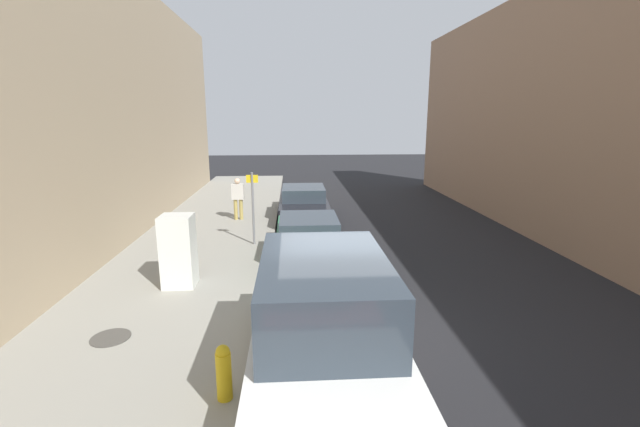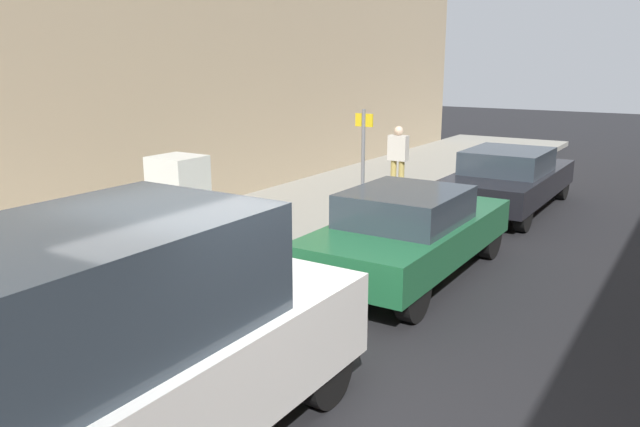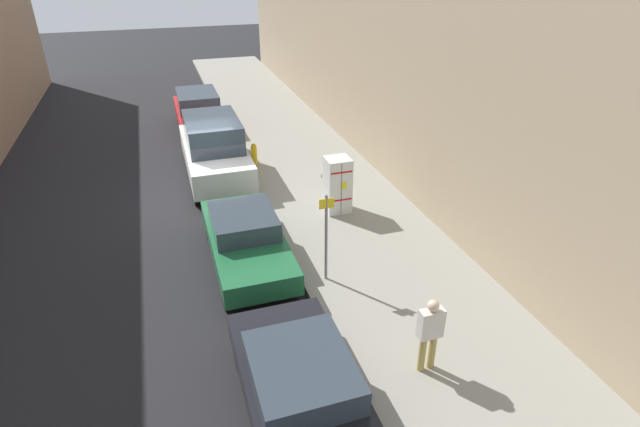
# 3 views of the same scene
# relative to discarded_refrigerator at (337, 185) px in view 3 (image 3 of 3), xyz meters

# --- Properties ---
(ground_plane) EXTENTS (80.00, 80.00, 0.00)m
(ground_plane) POSITION_rel_discarded_refrigerator_xyz_m (3.72, -2.72, -1.03)
(ground_plane) COLOR black
(sidewalk_slab) EXTENTS (4.49, 44.00, 0.17)m
(sidewalk_slab) POSITION_rel_discarded_refrigerator_xyz_m (-0.19, -2.72, -0.94)
(sidewalk_slab) COLOR gray
(sidewalk_slab) RESTS_ON ground
(building_facade_near) EXTENTS (2.43, 39.60, 8.63)m
(building_facade_near) POSITION_rel_discarded_refrigerator_xyz_m (-3.65, -2.72, 3.29)
(building_facade_near) COLOR tan
(building_facade_near) RESTS_ON ground
(discarded_refrigerator) EXTENTS (0.73, 0.71, 1.71)m
(discarded_refrigerator) POSITION_rel_discarded_refrigerator_xyz_m (0.00, 0.00, 0.00)
(discarded_refrigerator) COLOR silver
(discarded_refrigerator) RESTS_ON sidewalk_slab
(manhole_cover) EXTENTS (0.70, 0.70, 0.02)m
(manhole_cover) POSITION_rel_discarded_refrigerator_xyz_m (-0.65, -2.47, -0.85)
(manhole_cover) COLOR #47443F
(manhole_cover) RESTS_ON sidewalk_slab
(street_sign_post) EXTENTS (0.36, 0.07, 2.28)m
(street_sign_post) POSITION_rel_discarded_refrigerator_xyz_m (1.47, 3.29, 0.43)
(street_sign_post) COLOR slate
(street_sign_post) RESTS_ON sidewalk_slab
(fire_hydrant) EXTENTS (0.22, 0.22, 0.84)m
(fire_hydrant) POSITION_rel_discarded_refrigerator_xyz_m (1.69, -4.33, -0.43)
(fire_hydrant) COLOR gold
(fire_hydrant) RESTS_ON sidewalk_slab
(pedestrian_walking_far) EXTENTS (0.47, 0.22, 1.62)m
(pedestrian_walking_far) POSITION_rel_discarded_refrigerator_xyz_m (0.58, 6.67, 0.08)
(pedestrian_walking_far) COLOR #A8934C
(pedestrian_walking_far) RESTS_ON sidewalk_slab
(parked_suv_red) EXTENTS (1.91, 4.58, 1.74)m
(parked_suv_red) POSITION_rel_discarded_refrigerator_xyz_m (3.13, -9.48, -0.14)
(parked_suv_red) COLOR red
(parked_suv_red) RESTS_ON ground
(parked_van_white) EXTENTS (2.03, 5.20, 2.16)m
(parked_van_white) POSITION_rel_discarded_refrigerator_xyz_m (3.13, -4.10, 0.05)
(parked_van_white) COLOR silver
(parked_van_white) RESTS_ON ground
(parked_sedan_green) EXTENTS (1.80, 4.42, 1.42)m
(parked_sedan_green) POSITION_rel_discarded_refrigerator_xyz_m (3.13, 1.76, -0.28)
(parked_sedan_green) COLOR #1E6038
(parked_sedan_green) RESTS_ON ground
(parked_sedan_dark) EXTENTS (1.88, 4.72, 1.40)m
(parked_sedan_dark) POSITION_rel_discarded_refrigerator_xyz_m (3.13, 7.12, -0.30)
(parked_sedan_dark) COLOR black
(parked_sedan_dark) RESTS_ON ground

